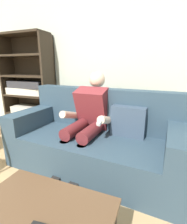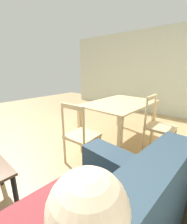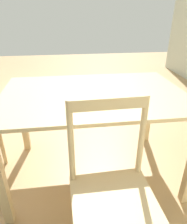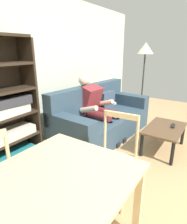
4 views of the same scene
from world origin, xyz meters
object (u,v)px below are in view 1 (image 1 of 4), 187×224
Objects in this scene: couch at (96,140)px; bookshelf at (30,93)px; person_lounging at (89,118)px; coffee_table at (41,218)px.

bookshelf is (-1.56, 0.62, 0.41)m from couch.
couch is at bearing -20.43° from person_lounging.
person_lounging is 1.25m from coffee_table.
coffee_table is (0.08, -1.16, 0.00)m from couch.
person_lounging is (-0.12, 0.05, 0.26)m from couch.
coffee_table is at bearing -85.93° from couch.
couch is 1.73m from bookshelf.
person_lounging is 1.36× the size of coffee_table.
person_lounging reaches higher than couch.
person_lounging is 0.65× the size of bookshelf.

